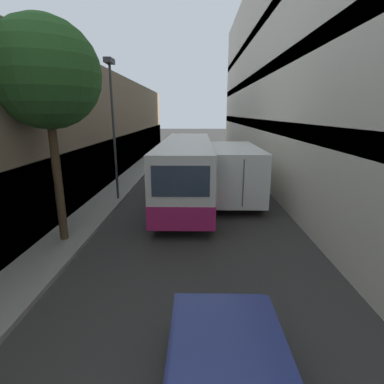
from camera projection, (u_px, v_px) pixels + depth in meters
The scene contains 10 objects.
ground_plane at pixel (194, 200), 16.03m from camera, with size 150.00×150.00×0.00m, color #33302D.
sidewalk_left at pixel (109, 198), 16.10m from camera, with size 1.66×60.00×0.15m.
building_left_shopfront at pixel (67, 138), 15.32m from camera, with size 2.40×60.00×7.21m.
building_right_apartment at pixel (313, 47), 14.01m from camera, with size 2.40×60.00×15.05m.
car_hatchback at pixel (228, 383), 4.39m from camera, with size 1.88×4.07×1.36m.
bus at pixel (187, 169), 15.82m from camera, with size 2.50×11.26×3.13m.
box_truck at pixel (233, 168), 16.69m from camera, with size 2.32×8.47×2.83m.
panel_van at pixel (187, 151), 27.40m from camera, with size 1.98×4.24×2.06m.
street_lamp at pixel (112, 105), 14.62m from camera, with size 0.36×0.80×6.88m.
street_tree_left at pixel (45, 75), 9.37m from camera, with size 3.43×3.43×7.28m.
Camera 1 is at (0.18, -0.39, 4.52)m, focal length 28.00 mm.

